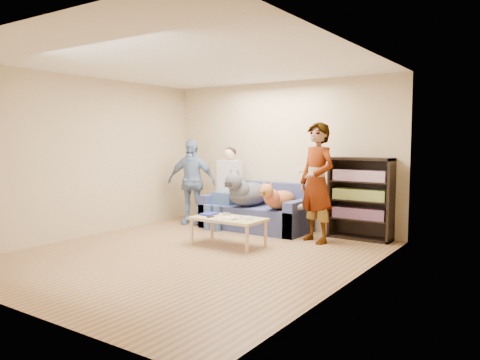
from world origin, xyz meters
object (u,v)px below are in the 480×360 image
Objects in this scene: dog_tan at (278,198)px; person_standing_right at (317,183)px; person_standing_left at (191,182)px; camera_silver at (226,214)px; dog_gray at (247,192)px; bookshelf at (361,197)px; sofa at (257,213)px; notebook_blue at (209,214)px; coffee_table at (228,221)px; person_seated at (226,184)px.

person_standing_right is at bearing -11.42° from dog_tan.
person_standing_left is 14.45× the size of camera_silver.
person_standing_left is 1.86m from dog_tan.
dog_tan reaches higher than camera_silver.
dog_gray is 1.12× the size of dog_tan.
person_standing_right is 0.81m from bookshelf.
person_standing_left reaches higher than sofa.
dog_gray is 0.98× the size of bookshelf.
notebook_blue is 0.14× the size of sofa.
notebook_blue reaches higher than coffee_table.
person_standing_left is 6.11× the size of notebook_blue.
dog_gray is 1.94m from bookshelf.
dog_tan reaches higher than sofa.
person_seated is 1.13m from dog_tan.
person_standing_left is at bearing -170.12° from sofa.
person_standing_right is 1.47m from camera_silver.
person_standing_right reaches higher than dog_tan.
coffee_table is (0.33, -1.32, 0.09)m from sofa.
notebook_blue is 0.41m from coffee_table.
notebook_blue is at bearing -141.26° from bookshelf.
person_standing_right reaches higher than bookshelf.
person_seated is at bearing -167.55° from sofa.
person_standing_left is at bearing 147.36° from camera_silver.
sofa is 1.46× the size of bookshelf.
notebook_blue is at bearing -123.21° from person_standing_right.
person_seated is 1.29× the size of dog_tan.
dog_gray is at bearing 110.22° from coffee_table.
camera_silver is (-1.11, -0.83, -0.48)m from person_standing_right.
person_standing_right is 0.97× the size of sofa.
person_standing_left is at bearing 139.90° from notebook_blue.
person_standing_right reaches higher than notebook_blue.
sofa is at bearing 86.65° from notebook_blue.
bookshelf reaches higher than dog_tan.
dog_tan is (0.63, -0.02, -0.06)m from dog_gray.
dog_tan is at bearing -18.17° from person_standing_left.
bookshelf is (1.87, 1.50, 0.25)m from notebook_blue.
bookshelf reaches higher than coffee_table.
dog_gray is 1.24m from coffee_table.
notebook_blue is 2.42m from bookshelf.
dog_gray is 1.16× the size of coffee_table.
person_seated is (-0.78, 1.07, 0.33)m from camera_silver.
bookshelf is (3.11, 0.46, -0.12)m from person_standing_left.
camera_silver is at bearing -108.83° from dog_tan.
person_seated is at bearing 125.98° from camera_silver.
dog_gray is (0.48, -0.06, -0.10)m from person_seated.
camera_silver is 1.06m from dog_tan.
dog_gray is at bearing 178.37° from dog_tan.
person_seated reaches higher than bookshelf.
person_standing_right is 16.77× the size of camera_silver.
dog_tan is at bearing -1.63° from dog_gray.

